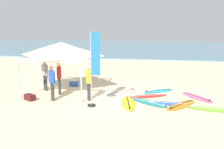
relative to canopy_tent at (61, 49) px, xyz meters
The scene contains 19 objects.
ground_plane 3.61m from the canopy_tent, 14.15° to the right, with size 80.00×80.00×0.00m, color beige.
sea 32.77m from the canopy_tent, 85.40° to the left, with size 80.00×36.00×0.10m, color #568499.
canopy_tent is the anchor object (origin of this frame).
surfboard_pink 7.55m from the canopy_tent, ahead, with size 1.66×2.02×0.19m.
surfboard_red 5.29m from the canopy_tent, ahead, with size 2.12×1.40×0.19m.
surfboard_cyan 5.83m from the canopy_tent, 11.33° to the left, with size 1.87×1.55×0.19m.
surfboard_yellow 4.76m from the canopy_tent, 21.08° to the right, with size 1.07×2.39×0.19m.
surfboard_orange 6.84m from the canopy_tent, 11.99° to the right, with size 1.74×2.16×0.19m.
surfboard_teal 5.48m from the canopy_tent, 14.36° to the right, with size 2.03×1.70×0.19m.
surfboard_white 4.03m from the canopy_tent, ahead, with size 1.81×2.02×0.19m.
surfboard_blue 6.28m from the canopy_tent, 11.92° to the right, with size 1.97×0.54×0.19m.
surfboard_lime 8.14m from the canopy_tent, 12.61° to the right, with size 2.19×0.84×0.19m.
person_grey 1.77m from the canopy_tent, behind, with size 0.46×0.39×1.71m.
person_red 1.48m from the canopy_tent, 86.31° to the right, with size 0.35×0.51×1.71m.
person_blue 2.17m from the canopy_tent, 84.58° to the right, with size 0.40×0.45×1.71m.
person_yellow 2.66m from the canopy_tent, 33.67° to the right, with size 0.35×0.51×1.71m.
banner_flag 3.33m from the canopy_tent, 42.42° to the right, with size 0.60×0.36×3.40m.
gear_bag_near_tent 3.05m from the canopy_tent, 118.60° to the right, with size 0.60×0.32×0.28m, color #4C1919.
cooler_box 2.62m from the canopy_tent, 83.49° to the left, with size 0.50×0.36×0.39m.
Camera 1 is at (2.62, -12.05, 3.54)m, focal length 40.09 mm.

